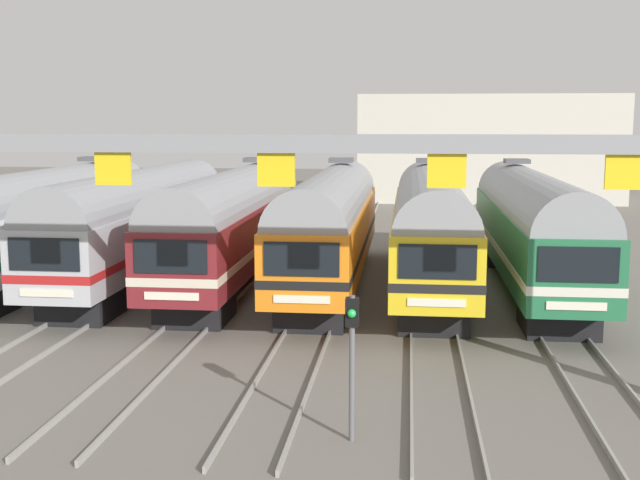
{
  "coord_description": "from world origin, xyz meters",
  "views": [
    {
      "loc": [
        5.14,
        -32.4,
        6.8
      ],
      "look_at": [
        1.58,
        -0.18,
        1.95
      ],
      "focal_mm": 45.17,
      "sensor_mm": 36.0,
      "label": 1
    }
  ],
  "objects_px": {
    "catenary_gantry": "(194,181)",
    "commuter_train_maroon": "(234,220)",
    "commuter_train_stainless": "(140,219)",
    "commuter_train_orange": "(331,222)",
    "commuter_train_white": "(49,218)",
    "commuter_train_yellow": "(430,223)",
    "commuter_train_green": "(532,225)",
    "yard_signal_mast": "(352,341)"
  },
  "relations": [
    {
      "from": "commuter_train_green",
      "to": "commuter_train_orange",
      "type": "bearing_deg",
      "value": 180.0
    },
    {
      "from": "commuter_train_white",
      "to": "commuter_train_yellow",
      "type": "height_order",
      "value": "same"
    },
    {
      "from": "commuter_train_white",
      "to": "commuter_train_yellow",
      "type": "xyz_separation_m",
      "value": [
        16.04,
        0.0,
        0.0
      ]
    },
    {
      "from": "commuter_train_maroon",
      "to": "yard_signal_mast",
      "type": "xyz_separation_m",
      "value": [
        6.02,
        -16.02,
        -0.48
      ]
    },
    {
      "from": "commuter_train_maroon",
      "to": "catenary_gantry",
      "type": "relative_size",
      "value": 0.71
    },
    {
      "from": "commuter_train_orange",
      "to": "commuter_train_white",
      "type": "bearing_deg",
      "value": 180.0
    },
    {
      "from": "commuter_train_stainless",
      "to": "commuter_train_yellow",
      "type": "distance_m",
      "value": 12.03
    },
    {
      "from": "commuter_train_orange",
      "to": "commuter_train_green",
      "type": "distance_m",
      "value": 8.02
    },
    {
      "from": "commuter_train_white",
      "to": "yard_signal_mast",
      "type": "xyz_separation_m",
      "value": [
        14.04,
        -16.02,
        -0.48
      ]
    },
    {
      "from": "commuter_train_green",
      "to": "commuter_train_stainless",
      "type": "bearing_deg",
      "value": -179.98
    },
    {
      "from": "commuter_train_maroon",
      "to": "commuter_train_green",
      "type": "height_order",
      "value": "same"
    },
    {
      "from": "catenary_gantry",
      "to": "yard_signal_mast",
      "type": "xyz_separation_m",
      "value": [
        4.01,
        -2.52,
        -3.13
      ]
    },
    {
      "from": "commuter_train_maroon",
      "to": "commuter_train_green",
      "type": "relative_size",
      "value": 1.0
    },
    {
      "from": "commuter_train_yellow",
      "to": "yard_signal_mast",
      "type": "relative_size",
      "value": 5.69
    },
    {
      "from": "commuter_train_white",
      "to": "yard_signal_mast",
      "type": "bearing_deg",
      "value": -48.78
    },
    {
      "from": "commuter_train_yellow",
      "to": "commuter_train_green",
      "type": "xyz_separation_m",
      "value": [
        4.01,
        0.0,
        0.0
      ]
    },
    {
      "from": "commuter_train_yellow",
      "to": "yard_signal_mast",
      "type": "bearing_deg",
      "value": -97.13
    },
    {
      "from": "commuter_train_white",
      "to": "catenary_gantry",
      "type": "relative_size",
      "value": 0.71
    },
    {
      "from": "catenary_gantry",
      "to": "commuter_train_green",
      "type": "bearing_deg",
      "value": 53.4
    },
    {
      "from": "commuter_train_maroon",
      "to": "commuter_train_yellow",
      "type": "bearing_deg",
      "value": 0.0
    },
    {
      "from": "commuter_train_yellow",
      "to": "catenary_gantry",
      "type": "relative_size",
      "value": 0.71
    },
    {
      "from": "commuter_train_green",
      "to": "catenary_gantry",
      "type": "height_order",
      "value": "catenary_gantry"
    },
    {
      "from": "commuter_train_orange",
      "to": "yard_signal_mast",
      "type": "bearing_deg",
      "value": -82.87
    },
    {
      "from": "commuter_train_orange",
      "to": "commuter_train_green",
      "type": "height_order",
      "value": "same"
    },
    {
      "from": "yard_signal_mast",
      "to": "commuter_train_green",
      "type": "bearing_deg",
      "value": 69.42
    },
    {
      "from": "yard_signal_mast",
      "to": "commuter_train_maroon",
      "type": "bearing_deg",
      "value": 110.58
    },
    {
      "from": "commuter_train_stainless",
      "to": "commuter_train_orange",
      "type": "xyz_separation_m",
      "value": [
        8.02,
        0.0,
        0.0
      ]
    },
    {
      "from": "commuter_train_stainless",
      "to": "commuter_train_maroon",
      "type": "relative_size",
      "value": 1.0
    },
    {
      "from": "commuter_train_green",
      "to": "catenary_gantry",
      "type": "relative_size",
      "value": 0.71
    },
    {
      "from": "commuter_train_stainless",
      "to": "catenary_gantry",
      "type": "xyz_separation_m",
      "value": [
        6.02,
        -13.49,
        2.65
      ]
    },
    {
      "from": "commuter_train_stainless",
      "to": "yard_signal_mast",
      "type": "xyz_separation_m",
      "value": [
        10.03,
        -16.02,
        -0.48
      ]
    },
    {
      "from": "commuter_train_green",
      "to": "yard_signal_mast",
      "type": "relative_size",
      "value": 5.69
    },
    {
      "from": "yard_signal_mast",
      "to": "catenary_gantry",
      "type": "bearing_deg",
      "value": 147.82
    },
    {
      "from": "commuter_train_stainless",
      "to": "commuter_train_maroon",
      "type": "bearing_deg",
      "value": 0.06
    },
    {
      "from": "catenary_gantry",
      "to": "commuter_train_yellow",
      "type": "bearing_deg",
      "value": 65.98
    },
    {
      "from": "commuter_train_white",
      "to": "commuter_train_yellow",
      "type": "relative_size",
      "value": 1.0
    },
    {
      "from": "catenary_gantry",
      "to": "commuter_train_maroon",
      "type": "bearing_deg",
      "value": 98.45
    },
    {
      "from": "commuter_train_orange",
      "to": "commuter_train_stainless",
      "type": "bearing_deg",
      "value": -179.97
    },
    {
      "from": "commuter_train_stainless",
      "to": "commuter_train_yellow",
      "type": "bearing_deg",
      "value": 0.02
    },
    {
      "from": "commuter_train_orange",
      "to": "catenary_gantry",
      "type": "xyz_separation_m",
      "value": [
        -2.01,
        -13.5,
        2.65
      ]
    },
    {
      "from": "commuter_train_maroon",
      "to": "commuter_train_orange",
      "type": "height_order",
      "value": "same"
    },
    {
      "from": "commuter_train_yellow",
      "to": "commuter_train_maroon",
      "type": "bearing_deg",
      "value": 180.0
    }
  ]
}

